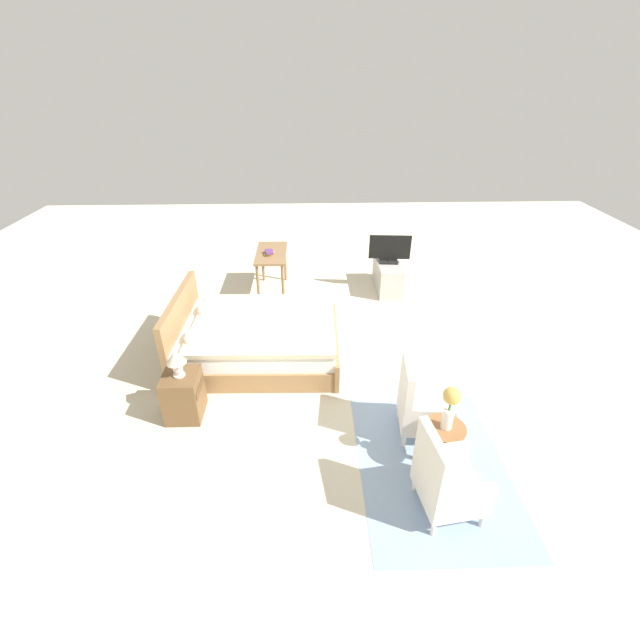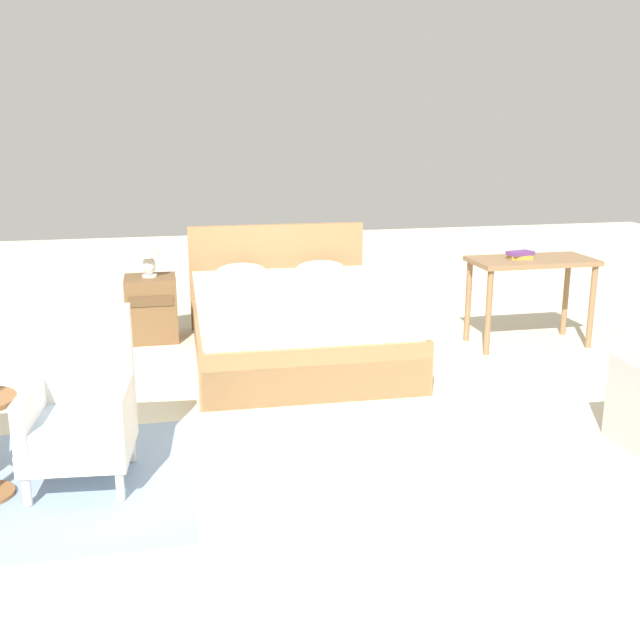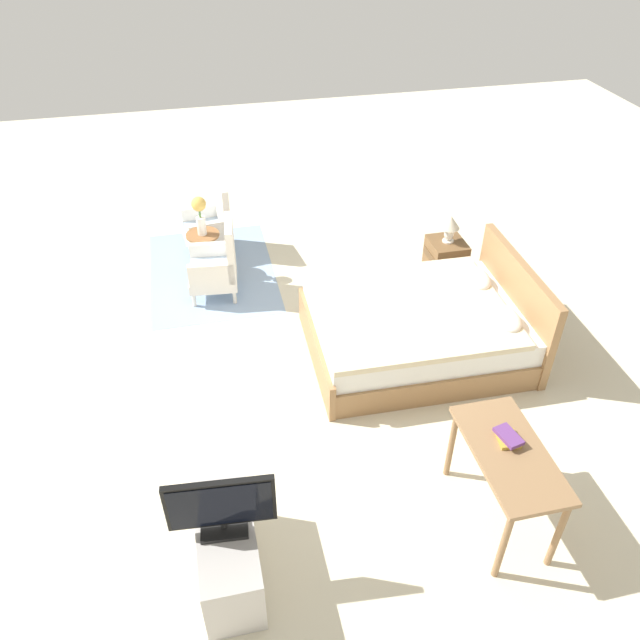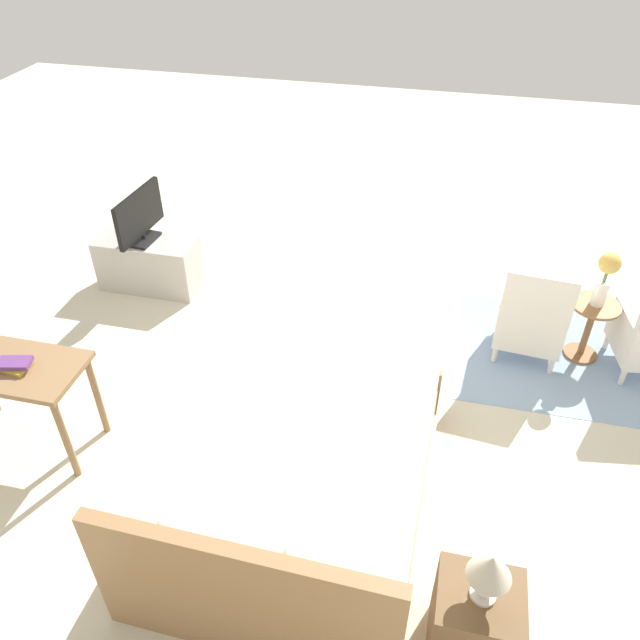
{
  "view_description": "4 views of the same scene",
  "coord_description": "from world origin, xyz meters",
  "px_view_note": "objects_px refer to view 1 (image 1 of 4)",
  "views": [
    {
      "loc": [
        -4.8,
        0.33,
        3.54
      ],
      "look_at": [
        0.17,
        0.17,
        0.59
      ],
      "focal_mm": 24.0,
      "sensor_mm": 36.0,
      "label": 1
    },
    {
      "loc": [
        -0.87,
        -4.78,
        1.89
      ],
      "look_at": [
        0.15,
        -0.07,
        0.6
      ],
      "focal_mm": 42.0,
      "sensor_mm": 36.0,
      "label": 2
    },
    {
      "loc": [
        4.82,
        -1.03,
        4.23
      ],
      "look_at": [
        0.36,
        -0.03,
        0.73
      ],
      "focal_mm": 35.0,
      "sensor_mm": 36.0,
      "label": 3
    },
    {
      "loc": [
        -0.56,
        3.54,
        3.53
      ],
      "look_at": [
        0.26,
        0.03,
        0.77
      ],
      "focal_mm": 35.0,
      "sensor_mm": 36.0,
      "label": 4
    }
  ],
  "objects_px": {
    "vanity_desk": "(271,258)",
    "book_stack": "(269,253)",
    "armchair_by_window_left": "(446,481)",
    "flower_vase": "(450,404)",
    "nightstand": "(184,395)",
    "table_lamp": "(176,360)",
    "armchair_by_window_right": "(420,406)",
    "tv_flatscreen": "(390,249)",
    "bed": "(256,339)",
    "side_table": "(443,442)",
    "tv_stand": "(387,276)"
  },
  "relations": [
    {
      "from": "armchair_by_window_right",
      "to": "tv_flatscreen",
      "type": "height_order",
      "value": "tv_flatscreen"
    },
    {
      "from": "table_lamp",
      "to": "bed",
      "type": "bearing_deg",
      "value": -32.13
    },
    {
      "from": "tv_flatscreen",
      "to": "flower_vase",
      "type": "bearing_deg",
      "value": 178.05
    },
    {
      "from": "flower_vase",
      "to": "table_lamp",
      "type": "bearing_deg",
      "value": 72.9
    },
    {
      "from": "vanity_desk",
      "to": "book_stack",
      "type": "relative_size",
      "value": 4.39
    },
    {
      "from": "tv_flatscreen",
      "to": "book_stack",
      "type": "distance_m",
      "value": 2.11
    },
    {
      "from": "side_table",
      "to": "flower_vase",
      "type": "xyz_separation_m",
      "value": [
        0.0,
        0.0,
        0.49
      ]
    },
    {
      "from": "tv_stand",
      "to": "armchair_by_window_right",
      "type": "bearing_deg",
      "value": 175.95
    },
    {
      "from": "side_table",
      "to": "vanity_desk",
      "type": "relative_size",
      "value": 0.52
    },
    {
      "from": "armchair_by_window_right",
      "to": "flower_vase",
      "type": "distance_m",
      "value": 0.67
    },
    {
      "from": "armchair_by_window_left",
      "to": "flower_vase",
      "type": "relative_size",
      "value": 1.93
    },
    {
      "from": "armchair_by_window_left",
      "to": "nightstand",
      "type": "relative_size",
      "value": 1.61
    },
    {
      "from": "table_lamp",
      "to": "vanity_desk",
      "type": "distance_m",
      "value": 3.29
    },
    {
      "from": "bed",
      "to": "tv_flatscreen",
      "type": "xyz_separation_m",
      "value": [
        2.08,
        -2.18,
        0.48
      ]
    },
    {
      "from": "bed",
      "to": "side_table",
      "type": "bearing_deg",
      "value": -134.31
    },
    {
      "from": "side_table",
      "to": "flower_vase",
      "type": "height_order",
      "value": "flower_vase"
    },
    {
      "from": "armchair_by_window_right",
      "to": "book_stack",
      "type": "distance_m",
      "value": 3.93
    },
    {
      "from": "nightstand",
      "to": "vanity_desk",
      "type": "distance_m",
      "value": 3.31
    },
    {
      "from": "armchair_by_window_right",
      "to": "vanity_desk",
      "type": "relative_size",
      "value": 0.88
    },
    {
      "from": "bed",
      "to": "nightstand",
      "type": "relative_size",
      "value": 3.82
    },
    {
      "from": "tv_stand",
      "to": "vanity_desk",
      "type": "distance_m",
      "value": 2.11
    },
    {
      "from": "armchair_by_window_right",
      "to": "nightstand",
      "type": "height_order",
      "value": "armchair_by_window_right"
    },
    {
      "from": "tv_flatscreen",
      "to": "book_stack",
      "type": "xyz_separation_m",
      "value": [
        -0.14,
        2.1,
        0.01
      ]
    },
    {
      "from": "bed",
      "to": "nightstand",
      "type": "xyz_separation_m",
      "value": [
        -1.14,
        0.72,
        -0.01
      ]
    },
    {
      "from": "tv_stand",
      "to": "vanity_desk",
      "type": "relative_size",
      "value": 0.92
    },
    {
      "from": "armchair_by_window_left",
      "to": "vanity_desk",
      "type": "bearing_deg",
      "value": 21.97
    },
    {
      "from": "bed",
      "to": "side_table",
      "type": "relative_size",
      "value": 4.03
    },
    {
      "from": "nightstand",
      "to": "book_stack",
      "type": "height_order",
      "value": "book_stack"
    },
    {
      "from": "side_table",
      "to": "tv_stand",
      "type": "height_order",
      "value": "side_table"
    },
    {
      "from": "bed",
      "to": "armchair_by_window_left",
      "type": "height_order",
      "value": "bed"
    },
    {
      "from": "table_lamp",
      "to": "tv_stand",
      "type": "relative_size",
      "value": 0.34
    },
    {
      "from": "table_lamp",
      "to": "tv_flatscreen",
      "type": "xyz_separation_m",
      "value": [
        3.22,
        -2.9,
        -0.01
      ]
    },
    {
      "from": "vanity_desk",
      "to": "bed",
      "type": "bearing_deg",
      "value": 177.19
    },
    {
      "from": "side_table",
      "to": "book_stack",
      "type": "bearing_deg",
      "value": 26.52
    },
    {
      "from": "table_lamp",
      "to": "book_stack",
      "type": "height_order",
      "value": "table_lamp"
    },
    {
      "from": "armchair_by_window_left",
      "to": "flower_vase",
      "type": "bearing_deg",
      "value": -13.28
    },
    {
      "from": "bed",
      "to": "book_stack",
      "type": "distance_m",
      "value": 2.0
    },
    {
      "from": "armchair_by_window_left",
      "to": "tv_stand",
      "type": "height_order",
      "value": "armchair_by_window_left"
    },
    {
      "from": "flower_vase",
      "to": "vanity_desk",
      "type": "bearing_deg",
      "value": 25.67
    },
    {
      "from": "armchair_by_window_left",
      "to": "vanity_desk",
      "type": "relative_size",
      "value": 0.88
    },
    {
      "from": "table_lamp",
      "to": "tv_flatscreen",
      "type": "distance_m",
      "value": 4.33
    },
    {
      "from": "bed",
      "to": "armchair_by_window_right",
      "type": "distance_m",
      "value": 2.45
    },
    {
      "from": "tv_flatscreen",
      "to": "vanity_desk",
      "type": "relative_size",
      "value": 0.7
    },
    {
      "from": "tv_stand",
      "to": "nightstand",
      "type": "bearing_deg",
      "value": 138.02
    },
    {
      "from": "nightstand",
      "to": "armchair_by_window_right",
      "type": "bearing_deg",
      "value": -97.83
    },
    {
      "from": "flower_vase",
      "to": "armchair_by_window_left",
      "type": "bearing_deg",
      "value": 166.72
    },
    {
      "from": "armchair_by_window_left",
      "to": "side_table",
      "type": "relative_size",
      "value": 1.7
    },
    {
      "from": "armchair_by_window_left",
      "to": "table_lamp",
      "type": "bearing_deg",
      "value": 63.17
    },
    {
      "from": "nightstand",
      "to": "table_lamp",
      "type": "xyz_separation_m",
      "value": [
        -0.0,
        0.0,
        0.5
      ]
    },
    {
      "from": "armchair_by_window_right",
      "to": "vanity_desk",
      "type": "height_order",
      "value": "armchair_by_window_right"
    }
  ]
}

